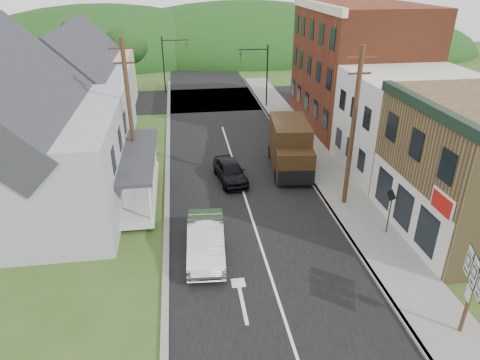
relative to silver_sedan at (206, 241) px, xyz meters
name	(u,v)px	position (x,y,z in m)	size (l,w,h in m)	color
ground	(261,246)	(2.72, 0.29, -0.81)	(120.00, 120.00, 0.00)	#2D4719
road	(234,165)	(2.72, 10.29, -0.81)	(9.00, 90.00, 0.02)	black
cross_road	(213,99)	(2.72, 27.29, -0.81)	(60.00, 9.00, 0.02)	black
sidewalk_right	(324,170)	(8.62, 8.29, -0.73)	(2.80, 55.00, 0.15)	slate
curb_right	(305,172)	(7.27, 8.29, -0.73)	(0.20, 55.00, 0.15)	slate
curb_left	(167,180)	(-1.93, 8.29, -0.75)	(0.30, 55.00, 0.12)	slate
storefront_white	(411,125)	(14.02, 7.79, 2.44)	(8.00, 7.00, 6.50)	silver
storefront_red	(357,68)	(14.02, 17.29, 4.19)	(8.00, 12.00, 10.00)	maroon
house_gray	(24,136)	(-9.28, 6.29, 3.43)	(10.20, 12.24, 8.35)	#A5A7AA
house_blue	(82,93)	(-8.28, 17.29, 2.89)	(7.14, 8.16, 7.28)	#88A4B9
house_cream	(94,69)	(-8.78, 26.29, 2.89)	(7.14, 8.16, 7.28)	#B4AB8B
utility_pole_right	(353,129)	(8.32, 3.79, 3.85)	(1.60, 0.26, 9.00)	#472D19
utility_pole_left	(130,113)	(-3.78, 8.29, 3.85)	(1.60, 0.26, 9.00)	#472D19
traffic_signal_right	(260,69)	(7.02, 23.79, 2.95)	(2.87, 0.20, 6.00)	black
traffic_signal_left	(170,58)	(-1.58, 30.79, 2.95)	(2.87, 0.20, 6.00)	black
tree_left_d	(125,46)	(-6.28, 32.29, 4.08)	(4.80, 4.80, 6.94)	#382616
forested_ridge	(198,53)	(2.72, 55.29, -0.81)	(90.00, 30.00, 16.00)	black
silver_sedan	(206,241)	(0.00, 0.00, 0.00)	(1.71, 4.90, 1.61)	silver
dark_sedan	(230,171)	(2.12, 7.79, -0.12)	(1.62, 4.04, 1.38)	black
delivery_van	(290,147)	(6.34, 8.98, 0.85)	(2.98, 6.08, 3.27)	black
route_sign_cluster	(472,285)	(9.02, -6.33, 1.52)	(0.67, 1.84, 3.35)	#472D19
warning_sign	(390,205)	(9.31, 0.43, 0.94)	(0.21, 0.67, 2.50)	black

